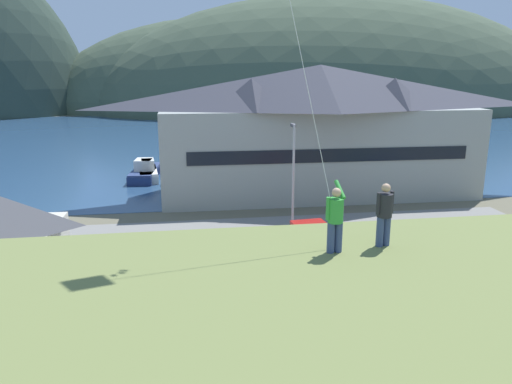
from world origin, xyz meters
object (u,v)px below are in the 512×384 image
parked_car_front_row_end (109,288)px  moored_boat_wharfside (145,172)px  person_companion (384,213)px  moored_boat_outer_mooring (212,168)px  moored_boat_inner_slip (148,173)px  parked_car_mid_row_near (389,278)px  parked_car_mid_row_far (475,274)px  parked_car_back_row_right (238,250)px  storage_shed_waterside (277,164)px  parking_light_pole (293,173)px  harbor_lodge (319,128)px  parked_car_front_row_red (308,236)px  wharf_dock (179,170)px  parked_car_back_row_left (263,297)px  person_kite_flyer (335,217)px

parked_car_front_row_end → moored_boat_wharfside: bearing=90.3°
moored_boat_wharfside → person_companion: person_companion is taller
moored_boat_outer_mooring → moored_boat_inner_slip: size_ratio=1.29×
parked_car_mid_row_near → parked_car_mid_row_far: size_ratio=1.00×
moored_boat_inner_slip → parked_car_back_row_right: 25.50m
moored_boat_wharfside → moored_boat_outer_mooring: bearing=8.4°
parked_car_front_row_end → moored_boat_inner_slip: bearing=89.6°
storage_shed_waterside → parking_light_pole: 13.65m
parked_car_back_row_right → parking_light_pole: (4.34, 4.86, 3.42)m
moored_boat_inner_slip → parked_car_mid_row_far: moored_boat_inner_slip is taller
harbor_lodge → moored_boat_outer_mooring: bearing=131.4°
parked_car_front_row_end → parked_car_mid_row_near: size_ratio=0.98×
moored_boat_wharfside → parked_car_front_row_red: (11.58, -23.21, 0.34)m
wharf_dock → parked_car_back_row_left: bearing=-83.5°
moored_boat_outer_mooring → parked_car_back_row_right: 26.11m
moored_boat_outer_mooring → parked_car_back_row_right: size_ratio=1.74×
person_kite_flyer → wharf_dock: bearing=95.7°
harbor_lodge → parked_car_back_row_right: harbor_lodge is taller
harbor_lodge → moored_boat_wharfside: size_ratio=3.86×
parked_car_front_row_red → parked_car_back_row_right: (-4.66, -1.85, 0.00)m
wharf_dock → moored_boat_outer_mooring: bearing=-18.7°
wharf_dock → parked_car_back_row_right: 27.52m
parked_car_back_row_right → person_kite_flyer: 16.45m
person_companion → harbor_lodge: bearing=77.3°
parked_car_back_row_left → parked_car_front_row_red: bearing=62.3°
moored_boat_outer_mooring → parked_car_front_row_end: bearing=-102.9°
harbor_lodge → parked_car_front_row_red: (-4.54, -14.02, -5.06)m
parked_car_front_row_red → parked_car_front_row_end: bearing=-152.7°
storage_shed_waterside → parked_car_front_row_red: size_ratio=1.56×
moored_boat_inner_slip → storage_shed_waterside: bearing=-27.0°
moored_boat_outer_mooring → parked_car_back_row_left: (0.29, -32.25, 0.34)m
storage_shed_waterside → person_kite_flyer: 34.10m
moored_boat_inner_slip → parked_car_mid_row_far: 34.99m
wharf_dock → moored_boat_inner_slip: bearing=-140.2°
storage_shed_waterside → parked_car_back_row_left: storage_shed_waterside is taller
parked_car_mid_row_near → parking_light_pole: parking_light_pole is taller
parking_light_pole → person_kite_flyer: size_ratio=4.14×
parked_car_back_row_right → parked_car_mid_row_far: bearing=-23.8°
harbor_lodge → parked_car_back_row_left: bearing=-111.7°
parked_car_back_row_right → person_kite_flyer: size_ratio=2.32×
storage_shed_waterside → parked_car_mid_row_far: size_ratio=1.57×
parked_car_mid_row_far → parked_car_back_row_right: size_ratio=1.00×
moored_boat_wharfside → parked_car_back_row_left: moored_boat_wharfside is taller
wharf_dock → parked_car_mid_row_near: (10.46, -32.37, 0.71)m
parked_car_back_row_right → person_kite_flyer: person_kite_flyer is taller
parked_car_back_row_right → parking_light_pole: 7.36m
person_companion → parked_car_back_row_left: bearing=102.0°
moored_boat_wharfside → parked_car_mid_row_near: 33.23m
moored_boat_wharfside → moored_boat_inner_slip: size_ratio=1.32×
person_companion → moored_boat_outer_mooring: bearing=93.0°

